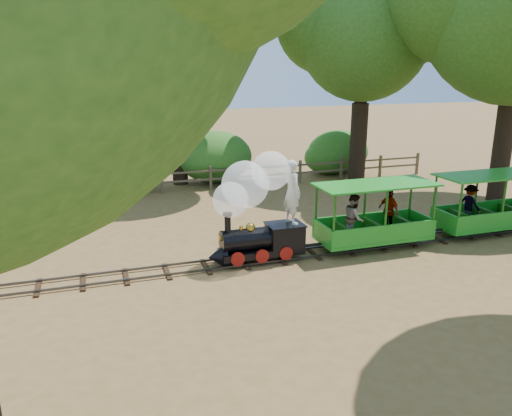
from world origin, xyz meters
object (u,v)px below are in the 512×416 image
object	(u,v)px
carriage_rear	(489,208)
fence	(234,174)
locomotive	(255,200)
carriage_front	(372,221)

from	to	relation	value
carriage_rear	fence	bearing A→B (deg)	126.16
locomotive	carriage_front	bearing A→B (deg)	-1.82
carriage_front	fence	distance (m)	8.23
fence	locomotive	bearing A→B (deg)	-101.76
carriage_rear	fence	size ratio (longest dim) A/B	0.19
carriage_front	fence	world-z (taller)	carriage_front
locomotive	carriage_rear	size ratio (longest dim) A/B	0.87
locomotive	carriage_front	xyz separation A→B (m)	(3.41, -0.11, -0.86)
locomotive	carriage_rear	world-z (taller)	locomotive
locomotive	fence	size ratio (longest dim) A/B	0.16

